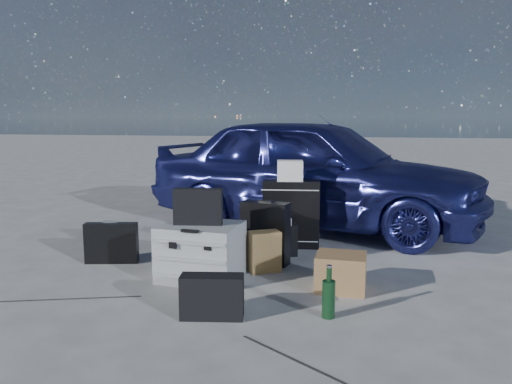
% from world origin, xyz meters
% --- Properties ---
extents(ground, '(60.00, 60.00, 0.00)m').
position_xyz_m(ground, '(0.00, 0.00, 0.00)').
color(ground, '#B4B4AF').
rests_on(ground, ground).
extents(car, '(4.24, 2.62, 1.35)m').
position_xyz_m(car, '(0.37, 2.43, 0.67)').
color(car, '#323791').
rests_on(car, ground).
extents(pelican_case, '(0.66, 0.56, 0.45)m').
position_xyz_m(pelican_case, '(-0.35, 0.27, 0.23)').
color(pelican_case, '#A2A5A7').
rests_on(pelican_case, ground).
extents(laptop_bag, '(0.40, 0.15, 0.29)m').
position_xyz_m(laptop_bag, '(-0.37, 0.26, 0.60)').
color(laptop_bag, black).
rests_on(laptop_bag, pelican_case).
extents(briefcase, '(0.48, 0.21, 0.37)m').
position_xyz_m(briefcase, '(-1.29, 0.53, 0.18)').
color(briefcase, black).
rests_on(briefcase, ground).
extents(suitcase_left, '(0.46, 0.25, 0.57)m').
position_xyz_m(suitcase_left, '(0.09, 0.79, 0.28)').
color(suitcase_left, black).
rests_on(suitcase_left, ground).
extents(suitcase_right, '(0.59, 0.27, 0.68)m').
position_xyz_m(suitcase_right, '(0.24, 1.42, 0.34)').
color(suitcase_right, black).
rests_on(suitcase_right, ground).
extents(white_carton, '(0.28, 0.24, 0.20)m').
position_xyz_m(white_carton, '(0.22, 1.42, 0.78)').
color(white_carton, silver).
rests_on(white_carton, suitcase_right).
extents(duffel_bag, '(0.65, 0.40, 0.30)m').
position_xyz_m(duffel_bag, '(0.03, 1.11, 0.15)').
color(duffel_bag, black).
rests_on(duffel_bag, ground).
extents(flat_box_white, '(0.51, 0.45, 0.07)m').
position_xyz_m(flat_box_white, '(0.04, 1.09, 0.34)').
color(flat_box_white, silver).
rests_on(flat_box_white, duffel_bag).
extents(flat_box_black, '(0.36, 0.30, 0.06)m').
position_xyz_m(flat_box_black, '(0.06, 1.10, 0.41)').
color(flat_box_black, black).
rests_on(flat_box_black, flat_box_white).
extents(kraft_bag, '(0.31, 0.27, 0.35)m').
position_xyz_m(kraft_bag, '(0.13, 0.56, 0.18)').
color(kraft_bag, '#AD7E4B').
rests_on(kraft_bag, ground).
extents(cardboard_box, '(0.39, 0.34, 0.28)m').
position_xyz_m(cardboard_box, '(0.79, 0.22, 0.14)').
color(cardboard_box, '#936740').
rests_on(cardboard_box, ground).
extents(messenger_bag, '(0.43, 0.22, 0.29)m').
position_xyz_m(messenger_bag, '(-0.03, -0.50, 0.15)').
color(messenger_bag, black).
rests_on(messenger_bag, ground).
extents(green_bottle, '(0.10, 0.10, 0.34)m').
position_xyz_m(green_bottle, '(0.73, -0.34, 0.17)').
color(green_bottle, black).
rests_on(green_bottle, ground).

